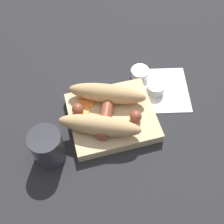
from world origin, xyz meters
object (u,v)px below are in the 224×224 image
food_tray (112,117)px  bread_roll (103,109)px  condiment_cup_far (140,74)px  drink_glass (48,147)px  condiment_cup_near (155,88)px  sausage (106,113)px

food_tray → bread_roll: bread_roll is taller
condiment_cup_far → drink_glass: 0.33m
food_tray → condiment_cup_near: (-0.14, -0.06, -0.00)m
food_tray → drink_glass: (0.17, 0.06, 0.03)m
sausage → drink_glass: 0.16m
food_tray → sausage: (0.01, 0.00, 0.03)m
bread_roll → sausage: (-0.01, 0.01, -0.01)m
condiment_cup_far → drink_glass: drink_glass is taller
sausage → condiment_cup_near: 0.17m
food_tray → bread_roll: (0.02, -0.00, 0.04)m
condiment_cup_near → drink_glass: drink_glass is taller
bread_roll → drink_glass: drink_glass is taller
sausage → condiment_cup_near: (-0.15, -0.06, -0.03)m
food_tray → bread_roll: 0.05m
condiment_cup_near → sausage: bearing=21.9°
bread_roll → condiment_cup_far: 0.18m
food_tray → condiment_cup_far: same height
sausage → condiment_cup_near: sausage is taller
food_tray → sausage: 0.03m
sausage → drink_glass: bearing=20.7°
bread_roll → sausage: size_ratio=1.46×
drink_glass → condiment_cup_near: bearing=-158.7°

